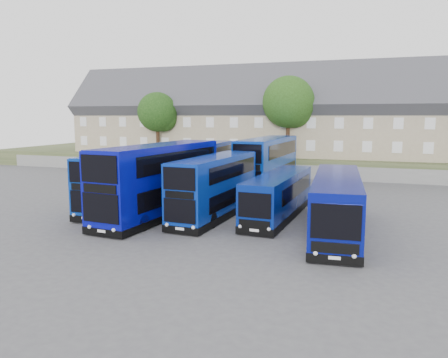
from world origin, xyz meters
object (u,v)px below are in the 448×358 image
Objects in this scene: coach_east_a at (279,196)px; tree_mid at (290,104)px; tree_west at (159,114)px; dd_front_mid at (160,181)px; dd_front_left at (125,181)px.

tree_mid is at bearing 101.60° from coach_east_a.
tree_west reaches higher than coach_east_a.
dd_front_mid is 23.78m from tree_mid.
dd_front_mid is 25.32m from tree_west.
tree_mid is at bearing 1.79° from tree_west.
dd_front_mid is (3.59, -1.46, 0.36)m from dd_front_left.
dd_front_mid is at bearing -160.85° from coach_east_a.
dd_front_mid is at bearing -101.50° from tree_mid.
tree_west is at bearing 136.79° from coach_east_a.
coach_east_a is (11.31, 0.79, -0.58)m from dd_front_left.
dd_front_mid reaches higher than dd_front_left.
tree_west is (-19.12, 19.87, 5.61)m from coach_east_a.
tree_west reaches higher than dd_front_mid.
dd_front_left is 0.84× the size of dd_front_mid.
tree_mid is at bearing 66.30° from dd_front_left.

